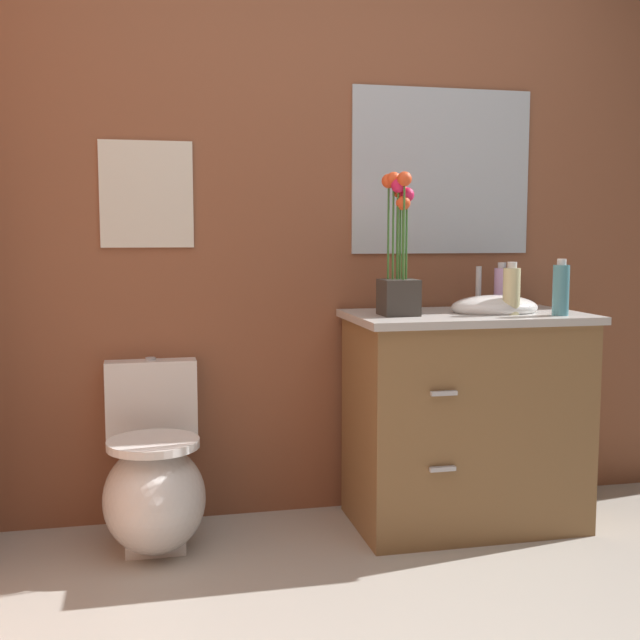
{
  "coord_description": "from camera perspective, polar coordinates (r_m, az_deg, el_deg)",
  "views": [
    {
      "loc": [
        -0.76,
        -1.74,
        1.18
      ],
      "look_at": [
        -0.1,
        1.17,
        0.86
      ],
      "focal_mm": 44.52,
      "sensor_mm": 36.0,
      "label": 1
    }
  ],
  "objects": [
    {
      "name": "soap_bottle",
      "position": [
        3.22,
        16.93,
        2.13
      ],
      "size": [
        0.06,
        0.06,
        0.22
      ],
      "color": "teal",
      "rests_on": "vanity_cabinet"
    },
    {
      "name": "wall_mirror",
      "position": [
        3.5,
        8.76,
        10.5
      ],
      "size": [
        0.8,
        0.01,
        0.7
      ],
      "primitive_type": "cube",
      "color": "#B2BCC6"
    },
    {
      "name": "vanity_cabinet",
      "position": [
        3.3,
        10.39,
        -6.8
      ],
      "size": [
        0.94,
        0.56,
        1.05
      ],
      "color": "brown",
      "rests_on": "ground_plane"
    },
    {
      "name": "hand_wash_bottle",
      "position": [
        3.42,
        12.92,
        2.28
      ],
      "size": [
        0.06,
        0.06,
        0.2
      ],
      "color": "#B28CBF",
      "rests_on": "vanity_cabinet"
    },
    {
      "name": "toilet",
      "position": [
        3.13,
        -11.84,
        -11.43
      ],
      "size": [
        0.38,
        0.59,
        0.69
      ],
      "color": "white",
      "rests_on": "ground_plane"
    },
    {
      "name": "wall_back",
      "position": [
        3.42,
        3.53,
        7.31
      ],
      "size": [
        4.44,
        0.05,
        2.5
      ],
      "primitive_type": "cube",
      "color": "brown",
      "rests_on": "ground_plane"
    },
    {
      "name": "wall_poster",
      "position": [
        3.25,
        -12.36,
        8.82
      ],
      "size": [
        0.36,
        0.01,
        0.42
      ],
      "primitive_type": "cube",
      "color": "silver"
    },
    {
      "name": "lotion_bottle",
      "position": [
        3.2,
        13.6,
        2.09
      ],
      "size": [
        0.07,
        0.07,
        0.21
      ],
      "color": "beige",
      "rests_on": "vanity_cabinet"
    },
    {
      "name": "flower_vase",
      "position": [
        3.09,
        5.68,
        4.37
      ],
      "size": [
        0.14,
        0.14,
        0.55
      ],
      "color": "#38332D",
      "rests_on": "vanity_cabinet"
    }
  ]
}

